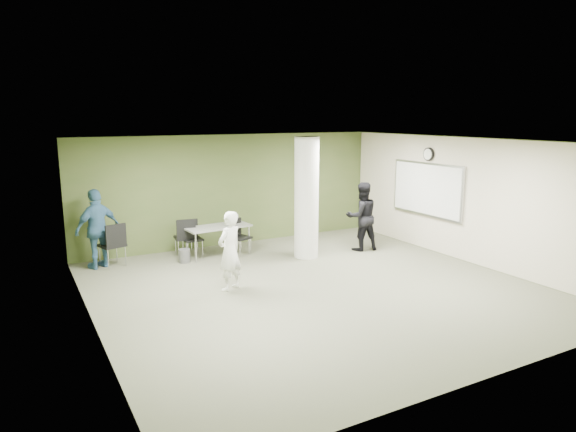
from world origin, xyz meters
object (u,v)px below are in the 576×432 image
folding_table (218,228)px  man_black (362,216)px  man_blue (98,229)px  chair_back_left (114,242)px  woman_white (230,251)px

folding_table → man_black: bearing=-25.3°
man_black → man_blue: 6.10m
chair_back_left → man_blue: bearing=-37.4°
chair_back_left → man_black: (5.61, -1.41, 0.27)m
man_black → folding_table: bearing=-10.1°
chair_back_left → woman_white: (1.65, -2.60, 0.19)m
folding_table → man_black: size_ratio=0.94×
man_blue → chair_back_left: bearing=136.6°
folding_table → man_blue: man_blue is taller
folding_table → chair_back_left: bearing=169.1°
man_black → chair_back_left: bearing=-4.3°
woman_white → man_black: bearing=171.5°
chair_back_left → man_blue: (-0.29, 0.11, 0.30)m
folding_table → man_black: 3.48m
woman_white → man_blue: man_blue is taller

